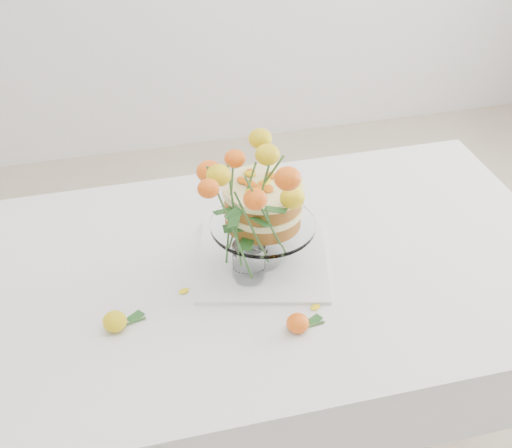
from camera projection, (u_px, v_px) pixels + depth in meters
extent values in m
cube|color=tan|center=(284.00, 270.00, 1.77)|extent=(1.40, 0.90, 0.04)
cylinder|color=tan|center=(51.00, 323.00, 2.15)|extent=(0.06, 0.06, 0.71)
cylinder|color=tan|center=(427.00, 260.00, 2.41)|extent=(0.06, 0.06, 0.71)
cube|color=white|center=(285.00, 263.00, 1.76)|extent=(1.42, 0.92, 0.01)
cube|color=white|center=(242.00, 198.00, 2.18)|extent=(1.42, 0.01, 0.20)
cube|color=white|center=(347.00, 438.00, 1.45)|extent=(1.42, 0.01, 0.20)
cube|color=silver|center=(263.00, 261.00, 1.75)|extent=(0.38, 0.38, 0.01)
cylinder|color=white|center=(263.00, 240.00, 1.71)|extent=(0.03, 0.03, 0.08)
cylinder|color=white|center=(263.00, 225.00, 1.69)|extent=(0.25, 0.25, 0.01)
cylinder|color=#9A5222|center=(263.00, 217.00, 1.67)|extent=(0.23, 0.23, 0.04)
cylinder|color=#FCE9A2|center=(263.00, 207.00, 1.66)|extent=(0.24, 0.24, 0.02)
cylinder|color=#9A5222|center=(263.00, 198.00, 1.64)|extent=(0.23, 0.23, 0.04)
cylinder|color=#FCE9A2|center=(263.00, 188.00, 1.63)|extent=(0.25, 0.25, 0.02)
cylinder|color=white|center=(249.00, 278.00, 1.70)|extent=(0.06, 0.06, 0.01)
cylinder|color=white|center=(249.00, 262.00, 1.67)|extent=(0.08, 0.08, 0.09)
ellipsoid|color=yellow|center=(115.00, 321.00, 1.55)|extent=(0.05, 0.05, 0.05)
cylinder|color=#315C24|center=(132.00, 323.00, 1.58)|extent=(0.06, 0.02, 0.01)
ellipsoid|color=red|center=(298.00, 323.00, 1.55)|extent=(0.05, 0.05, 0.04)
cylinder|color=#315C24|center=(312.00, 325.00, 1.57)|extent=(0.06, 0.01, 0.01)
ellipsoid|color=yellow|center=(247.00, 295.00, 1.65)|extent=(0.03, 0.02, 0.00)
ellipsoid|color=yellow|center=(293.00, 299.00, 1.64)|extent=(0.03, 0.02, 0.00)
ellipsoid|color=yellow|center=(315.00, 307.00, 1.62)|extent=(0.03, 0.02, 0.00)
ellipsoid|color=yellow|center=(184.00, 291.00, 1.66)|extent=(0.03, 0.02, 0.00)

